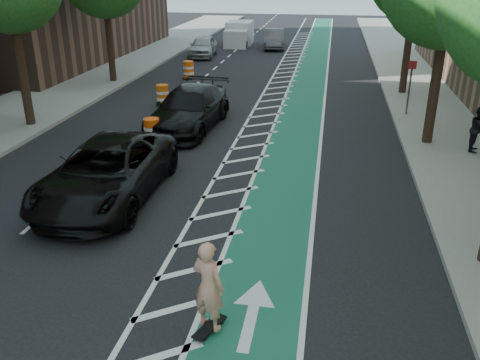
% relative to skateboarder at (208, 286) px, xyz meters
% --- Properties ---
extents(ground, '(120.00, 120.00, 0.00)m').
position_rel_skateboarder_xyz_m(ground, '(-2.30, 3.32, -1.00)').
color(ground, black).
rests_on(ground, ground).
extents(bike_lane, '(2.00, 90.00, 0.01)m').
position_rel_skateboarder_xyz_m(bike_lane, '(0.70, 13.32, -0.99)').
color(bike_lane, '#1C6343').
rests_on(bike_lane, ground).
extents(buffer_strip, '(1.40, 90.00, 0.01)m').
position_rel_skateboarder_xyz_m(buffer_strip, '(-0.80, 13.32, -0.99)').
color(buffer_strip, silver).
rests_on(buffer_strip, ground).
extents(sidewalk_right, '(5.00, 90.00, 0.15)m').
position_rel_skateboarder_xyz_m(sidewalk_right, '(7.20, 13.32, -0.92)').
color(sidewalk_right, gray).
rests_on(sidewalk_right, ground).
extents(sidewalk_left, '(5.00, 90.00, 0.15)m').
position_rel_skateboarder_xyz_m(sidewalk_left, '(-11.80, 13.32, -0.92)').
color(sidewalk_left, gray).
rests_on(sidewalk_left, ground).
extents(curb_right, '(0.12, 90.00, 0.16)m').
position_rel_skateboarder_xyz_m(curb_right, '(4.75, 13.32, -0.92)').
color(curb_right, gray).
rests_on(curb_right, ground).
extents(curb_left, '(0.12, 90.00, 0.16)m').
position_rel_skateboarder_xyz_m(curb_left, '(-9.35, 13.32, -0.92)').
color(curb_left, gray).
rests_on(curb_left, ground).
extents(sign_post, '(0.35, 0.08, 2.47)m').
position_rel_skateboarder_xyz_m(sign_post, '(5.30, 15.32, 0.35)').
color(sign_post, '#4C4C4C').
rests_on(sign_post, ground).
extents(skateboard, '(0.53, 0.85, 0.11)m').
position_rel_skateboarder_xyz_m(skateboard, '(0.00, -0.00, -0.91)').
color(skateboard, black).
rests_on(skateboard, ground).
extents(skateboarder, '(0.76, 0.64, 1.77)m').
position_rel_skateboarder_xyz_m(skateboarder, '(0.00, 0.00, 0.00)').
color(skateboarder, tan).
rests_on(skateboarder, skateboard).
extents(suv_near, '(2.78, 5.95, 1.65)m').
position_rel_skateboarder_xyz_m(suv_near, '(-4.19, 5.15, -0.17)').
color(suv_near, black).
rests_on(suv_near, ground).
extents(suv_far, '(2.68, 5.79, 1.64)m').
position_rel_skateboarder_xyz_m(suv_far, '(-3.68, 12.10, -0.18)').
color(suv_far, black).
rests_on(suv_far, ground).
extents(car_silver, '(2.08, 4.44, 1.47)m').
position_rel_skateboarder_xyz_m(car_silver, '(-7.30, 29.14, -0.26)').
color(car_silver, '#A2A3A7').
rests_on(car_silver, ground).
extents(car_grey, '(2.04, 4.59, 1.47)m').
position_rel_skateboarder_xyz_m(car_grey, '(-2.69, 33.97, -0.27)').
color(car_grey, '#535257').
rests_on(car_grey, ground).
extents(pedestrian, '(0.82, 0.93, 1.60)m').
position_rel_skateboarder_xyz_m(pedestrian, '(7.13, 10.81, -0.05)').
color(pedestrian, black).
rests_on(pedestrian, sidewalk_right).
extents(box_truck, '(2.11, 4.45, 1.83)m').
position_rel_skateboarder_xyz_m(box_truck, '(-5.75, 35.12, -0.16)').
color(box_truck, silver).
rests_on(box_truck, ground).
extents(barrel_a, '(0.74, 0.74, 1.01)m').
position_rel_skateboarder_xyz_m(barrel_a, '(-4.50, 9.85, -0.52)').
color(barrel_a, '#EA4D0C').
rests_on(barrel_a, ground).
extents(barrel_b, '(0.72, 0.72, 0.99)m').
position_rel_skateboarder_xyz_m(barrel_b, '(-5.90, 15.42, -0.53)').
color(barrel_b, '#E45E0C').
rests_on(barrel_b, ground).
extents(barrel_c, '(0.75, 0.75, 1.02)m').
position_rel_skateboarder_xyz_m(barrel_c, '(-6.30, 21.52, -0.52)').
color(barrel_c, '#FF560D').
rests_on(barrel_c, ground).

